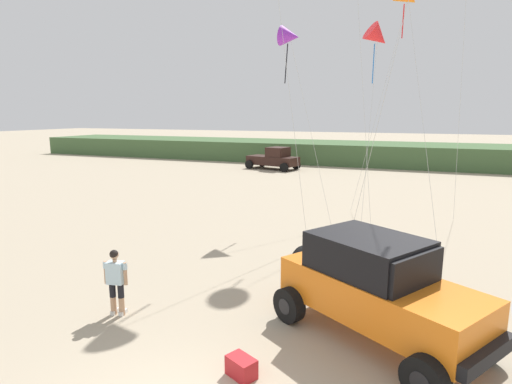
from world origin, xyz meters
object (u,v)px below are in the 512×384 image
object	(u,v)px
kite_blue_swept	(290,37)
kite_purple_stunt	(378,37)
person_watching	(116,279)
distant_pickup	(274,159)
cooler_box	(241,367)
jeep	(377,287)

from	to	relation	value
kite_blue_swept	kite_purple_stunt	size ratio (longest dim) A/B	0.91
person_watching	kite_purple_stunt	world-z (taller)	kite_purple_stunt
kite_blue_swept	kite_purple_stunt	distance (m)	5.63
kite_purple_stunt	kite_blue_swept	bearing A→B (deg)	-126.56
person_watching	distant_pickup	bearing A→B (deg)	101.66
person_watching	cooler_box	distance (m)	4.05
cooler_box	distant_pickup	size ratio (longest dim) A/B	0.11
jeep	distant_pickup	world-z (taller)	jeep
jeep	kite_purple_stunt	world-z (taller)	kite_purple_stunt
kite_blue_swept	distant_pickup	bearing A→B (deg)	111.67
person_watching	jeep	bearing A→B (deg)	11.75
distant_pickup	kite_blue_swept	world-z (taller)	kite_blue_swept
kite_blue_swept	kite_purple_stunt	world-z (taller)	kite_purple_stunt
jeep	kite_purple_stunt	bearing A→B (deg)	97.35
cooler_box	kite_blue_swept	distance (m)	15.13
kite_blue_swept	person_watching	bearing A→B (deg)	-93.86
kite_purple_stunt	person_watching	bearing A→B (deg)	-104.56
kite_blue_swept	kite_purple_stunt	bearing A→B (deg)	53.44
cooler_box	kite_blue_swept	xyz separation A→B (m)	(-3.06, 12.41, 8.10)
jeep	kite_blue_swept	bearing A→B (deg)	117.45
person_watching	distant_pickup	distance (m)	28.05
cooler_box	kite_purple_stunt	world-z (taller)	kite_purple_stunt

